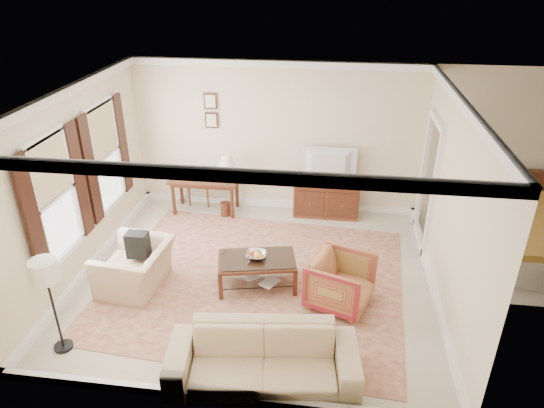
% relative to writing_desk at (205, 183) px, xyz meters
% --- Properties ---
extents(room_shell, '(5.51, 5.01, 2.91)m').
position_rel_writing_desk_xyz_m(room_shell, '(1.35, -2.07, 1.86)').
color(room_shell, beige).
rests_on(room_shell, ground).
extents(annex_bedroom, '(3.00, 2.70, 2.90)m').
position_rel_writing_desk_xyz_m(annex_bedroom, '(5.84, -0.92, -0.27)').
color(annex_bedroom, beige).
rests_on(annex_bedroom, ground).
extents(window_front, '(0.12, 1.56, 1.80)m').
position_rel_writing_desk_xyz_m(window_front, '(-1.35, -2.77, 0.94)').
color(window_front, '#CCB284').
rests_on(window_front, room_shell).
extents(window_rear, '(0.12, 1.56, 1.80)m').
position_rel_writing_desk_xyz_m(window_rear, '(-1.35, -1.17, 0.94)').
color(window_rear, '#CCB284').
rests_on(window_rear, room_shell).
extents(doorway, '(0.10, 1.12, 2.25)m').
position_rel_writing_desk_xyz_m(doorway, '(4.06, -0.57, 0.47)').
color(doorway, white).
rests_on(doorway, room_shell).
extents(rug, '(4.77, 4.18, 0.01)m').
position_rel_writing_desk_xyz_m(rug, '(1.34, -2.18, -0.60)').
color(rug, maroon).
rests_on(rug, room_shell).
extents(writing_desk, '(1.32, 0.66, 0.72)m').
position_rel_writing_desk_xyz_m(writing_desk, '(0.00, 0.00, 0.00)').
color(writing_desk, '#522617').
rests_on(writing_desk, room_shell).
extents(desk_chair, '(0.55, 0.55, 1.05)m').
position_rel_writing_desk_xyz_m(desk_chair, '(-0.20, 0.35, -0.08)').
color(desk_chair, brown).
rests_on(desk_chair, room_shell).
extents(desk_lamp, '(0.32, 0.32, 0.50)m').
position_rel_writing_desk_xyz_m(desk_lamp, '(0.46, -0.00, 0.36)').
color(desk_lamp, silver).
rests_on(desk_lamp, writing_desk).
extents(framed_prints, '(0.25, 0.04, 0.68)m').
position_rel_writing_desk_xyz_m(framed_prints, '(0.10, 0.40, 1.33)').
color(framed_prints, '#522617').
rests_on(framed_prints, room_shell).
extents(sideboard, '(1.24, 0.48, 0.77)m').
position_rel_writing_desk_xyz_m(sideboard, '(2.36, 0.16, -0.23)').
color(sideboard, brown).
rests_on(sideboard, room_shell).
extents(tv, '(1.00, 0.57, 0.13)m').
position_rel_writing_desk_xyz_m(tv, '(2.36, 0.14, 0.66)').
color(tv, black).
rests_on(tv, sideboard).
extents(coffee_table, '(1.27, 0.90, 0.49)m').
position_rel_writing_desk_xyz_m(coffee_table, '(1.39, -2.30, -0.23)').
color(coffee_table, '#522617').
rests_on(coffee_table, room_shell).
extents(fruit_bowl, '(0.42, 0.42, 0.10)m').
position_rel_writing_desk_xyz_m(fruit_bowl, '(1.38, -2.28, -0.06)').
color(fruit_bowl, silver).
rests_on(fruit_bowl, coffee_table).
extents(book_a, '(0.26, 0.18, 0.38)m').
position_rel_writing_desk_xyz_m(book_a, '(1.20, -2.36, -0.42)').
color(book_a, brown).
rests_on(book_a, coffee_table).
extents(book_b, '(0.25, 0.17, 0.38)m').
position_rel_writing_desk_xyz_m(book_b, '(1.52, -2.40, -0.42)').
color(book_b, brown).
rests_on(book_b, coffee_table).
extents(striped_armchair, '(1.01, 1.04, 0.85)m').
position_rel_writing_desk_xyz_m(striped_armchair, '(2.65, -2.59, -0.18)').
color(striped_armchair, maroon).
rests_on(striped_armchair, room_shell).
extents(club_armchair, '(0.80, 1.14, 0.94)m').
position_rel_writing_desk_xyz_m(club_armchair, '(-0.42, -2.58, -0.14)').
color(club_armchair, tan).
rests_on(club_armchair, room_shell).
extents(backpack, '(0.27, 0.35, 0.40)m').
position_rel_writing_desk_xyz_m(backpack, '(-0.38, -2.46, 0.11)').
color(backpack, black).
rests_on(backpack, club_armchair).
extents(sofa, '(2.30, 0.90, 0.88)m').
position_rel_writing_desk_xyz_m(sofa, '(1.76, -4.14, -0.17)').
color(sofa, tan).
rests_on(sofa, room_shell).
extents(floor_lamp, '(0.33, 0.33, 1.35)m').
position_rel_writing_desk_xyz_m(floor_lamp, '(-0.89, -3.97, 0.50)').
color(floor_lamp, black).
rests_on(floor_lamp, room_shell).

